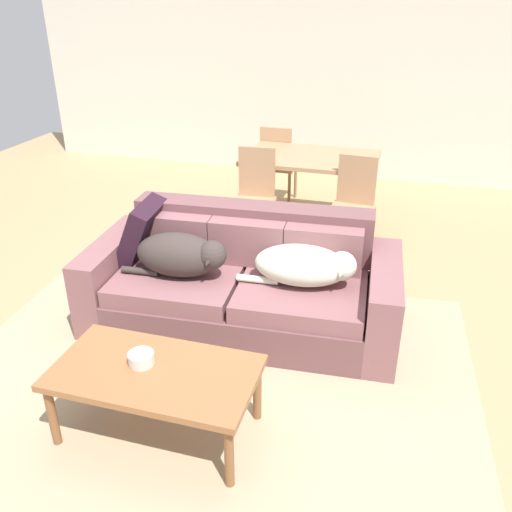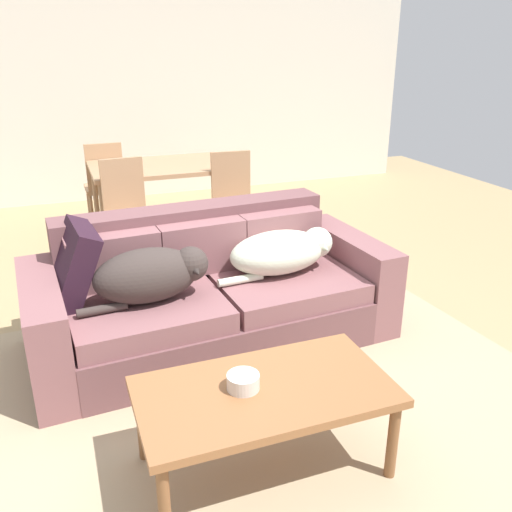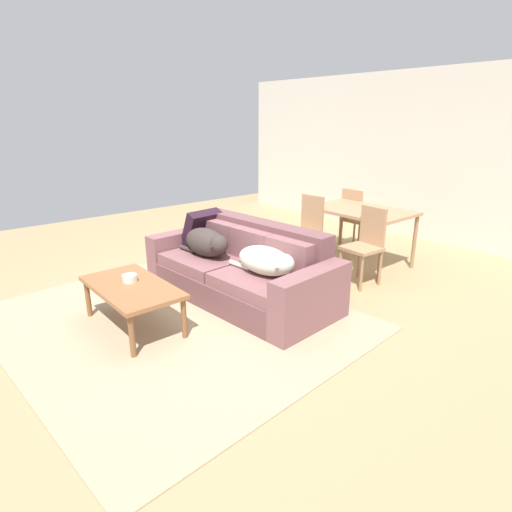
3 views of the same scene
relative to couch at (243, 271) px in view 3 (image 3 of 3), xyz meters
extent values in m
plane|color=tan|center=(-0.15, -0.13, -0.31)|extent=(10.00, 10.00, 0.00)
cube|color=beige|center=(-0.15, 3.87, 1.04)|extent=(8.00, 0.12, 2.70)
cube|color=tan|center=(0.00, -0.91, -0.31)|extent=(3.63, 3.21, 0.01)
cube|color=brown|center=(0.00, -0.06, -0.16)|extent=(1.91, 1.12, 0.30)
cube|color=#825256|center=(-0.46, -0.09, 0.05)|extent=(0.96, 1.01, 0.13)
cube|color=#825256|center=(0.47, -0.03, 0.05)|extent=(0.96, 1.01, 0.13)
cube|color=brown|center=(-0.02, 0.31, 0.32)|extent=(1.86, 0.36, 0.40)
cube|color=#825256|center=(-0.58, 0.09, 0.29)|extent=(0.58, 0.20, 0.34)
cube|color=#825256|center=(-0.01, 0.12, 0.29)|extent=(0.58, 0.20, 0.34)
cube|color=#825256|center=(0.56, 0.16, 0.29)|extent=(0.58, 0.20, 0.34)
cube|color=#825256|center=(-1.02, -0.13, -0.01)|extent=(0.28, 1.01, 0.60)
cube|color=#825256|center=(1.03, 0.00, -0.01)|extent=(0.28, 1.01, 0.60)
ellipsoid|color=#3B312D|center=(-0.43, -0.20, 0.28)|extent=(0.64, 0.37, 0.32)
sphere|color=#3B312D|center=(-0.17, -0.20, 0.32)|extent=(0.21, 0.21, 0.21)
cone|color=#2C2422|center=(-0.16, -0.30, 0.30)|extent=(0.10, 0.12, 0.09)
cylinder|color=#3B312D|center=(-0.71, -0.28, 0.15)|extent=(0.28, 0.07, 0.05)
ellipsoid|color=silver|center=(0.45, -0.07, 0.26)|extent=(0.69, 0.41, 0.28)
sphere|color=silver|center=(0.73, -0.07, 0.29)|extent=(0.20, 0.20, 0.20)
cone|color=#A0A790|center=(0.74, -0.16, 0.28)|extent=(0.10, 0.12, 0.09)
cylinder|color=silver|center=(0.16, -0.17, 0.15)|extent=(0.30, 0.07, 0.05)
cube|color=black|center=(-0.83, 0.01, 0.33)|extent=(0.35, 0.49, 0.48)
cube|color=#955F38|center=(-0.11, -1.27, 0.11)|extent=(1.13, 0.61, 0.04)
cylinder|color=brown|center=(-0.63, -1.53, -0.11)|extent=(0.05, 0.05, 0.40)
cylinder|color=brown|center=(0.40, -1.53, -0.11)|extent=(0.05, 0.05, 0.40)
cylinder|color=brown|center=(-0.63, -1.02, -0.11)|extent=(0.05, 0.05, 0.40)
cylinder|color=brown|center=(0.40, -1.02, -0.11)|extent=(0.05, 0.05, 0.40)
cylinder|color=silver|center=(-0.20, -1.24, 0.16)|extent=(0.14, 0.14, 0.07)
cube|color=tan|center=(0.12, 1.97, 0.44)|extent=(1.34, 0.89, 0.04)
cylinder|color=#936E4E|center=(-0.50, 1.58, 0.05)|extent=(0.05, 0.05, 0.73)
cylinder|color=#936E4E|center=(0.74, 1.58, 0.05)|extent=(0.05, 0.05, 0.73)
cylinder|color=#936E4E|center=(-0.50, 2.36, 0.05)|extent=(0.05, 0.05, 0.73)
cylinder|color=#936E4E|center=(0.74, 2.36, 0.05)|extent=(0.05, 0.05, 0.73)
cube|color=tan|center=(-0.31, 1.31, 0.13)|extent=(0.43, 0.43, 0.04)
cube|color=tan|center=(-0.33, 1.49, 0.39)|extent=(0.36, 0.07, 0.49)
cylinder|color=#9C7553|center=(-0.47, 1.13, -0.10)|extent=(0.04, 0.04, 0.42)
cylinder|color=#9C7553|center=(-0.13, 1.16, -0.10)|extent=(0.04, 0.04, 0.42)
cylinder|color=#9C7553|center=(-0.50, 1.47, -0.10)|extent=(0.04, 0.04, 0.42)
cylinder|color=#9C7553|center=(-0.16, 1.50, -0.10)|extent=(0.04, 0.04, 0.42)
cube|color=tan|center=(0.63, 1.33, 0.14)|extent=(0.43, 0.43, 0.04)
cube|color=tan|center=(0.64, 1.51, 0.40)|extent=(0.36, 0.06, 0.47)
cylinder|color=#9C7553|center=(0.44, 1.17, -0.09)|extent=(0.04, 0.04, 0.44)
cylinder|color=#9C7553|center=(0.78, 1.15, -0.09)|extent=(0.04, 0.04, 0.44)
cylinder|color=#9C7553|center=(0.47, 1.51, -0.09)|extent=(0.04, 0.04, 0.44)
cylinder|color=#9C7553|center=(0.81, 1.49, -0.09)|extent=(0.04, 0.04, 0.44)
cube|color=tan|center=(-0.38, 2.62, 0.12)|extent=(0.40, 0.40, 0.04)
cube|color=tan|center=(-0.38, 2.44, 0.38)|extent=(0.36, 0.04, 0.47)
cylinder|color=#9C7553|center=(-0.21, 2.79, -0.11)|extent=(0.04, 0.04, 0.41)
cylinder|color=#9C7553|center=(-0.55, 2.79, -0.11)|extent=(0.04, 0.04, 0.41)
cylinder|color=#9C7553|center=(-0.21, 2.45, -0.11)|extent=(0.04, 0.04, 0.41)
cylinder|color=#9C7553|center=(-0.55, 2.45, -0.11)|extent=(0.04, 0.04, 0.41)
camera|label=1|loc=(1.08, -3.39, 2.00)|focal=37.86mm
camera|label=2|loc=(-0.86, -3.16, 1.55)|focal=38.42mm
camera|label=3|loc=(3.48, -2.78, 1.65)|focal=29.54mm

